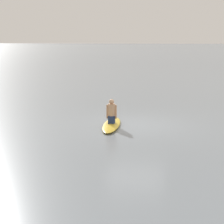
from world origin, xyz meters
name	(u,v)px	position (x,y,z in m)	size (l,w,h in m)	color
ground_plane	(135,125)	(0.00, 0.00, 0.00)	(400.00, 400.00, 0.00)	gray
surfboard	(112,125)	(0.39, -0.97, 0.07)	(2.99, 0.67, 0.14)	gold
person_paddler	(112,112)	(0.39, -0.97, 0.60)	(0.34, 0.44, 1.01)	navy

